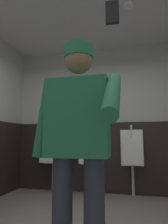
{
  "coord_description": "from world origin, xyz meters",
  "views": [
    {
      "loc": [
        0.53,
        -1.8,
        0.96
      ],
      "look_at": [
        0.09,
        0.12,
        1.25
      ],
      "focal_mm": 30.81,
      "sensor_mm": 36.0,
      "label": 1
    }
  ],
  "objects": [
    {
      "name": "urinal_right",
      "position": [
        0.59,
        1.74,
        0.78
      ],
      "size": [
        0.4,
        0.34,
        1.24
      ],
      "color": "white",
      "rests_on": "ground_plane"
    },
    {
      "name": "urinal_middle",
      "position": [
        -0.16,
        1.74,
        0.78
      ],
      "size": [
        0.4,
        0.34,
        1.24
      ],
      "color": "white",
      "rests_on": "ground_plane"
    },
    {
      "name": "downlight_far",
      "position": [
        0.59,
        0.66,
        2.78
      ],
      "size": [
        0.14,
        0.14,
        0.03
      ],
      "primitive_type": "cylinder",
      "color": "white"
    },
    {
      "name": "cell_phone",
      "position": [
        0.48,
        -0.99,
        1.54
      ],
      "size": [
        0.06,
        0.03,
        0.11
      ],
      "primitive_type": "cube",
      "rotation": [
        -0.03,
        0.0,
        0.03
      ],
      "color": "black"
    },
    {
      "name": "wall_back",
      "position": [
        0.0,
        1.96,
        1.4
      ],
      "size": [
        3.95,
        0.12,
        2.8
      ],
      "primitive_type": "cube",
      "color": "#B2B2AD",
      "rests_on": "ground_plane"
    },
    {
      "name": "wainscot_band_back",
      "position": [
        0.0,
        1.88,
        0.65
      ],
      "size": [
        3.35,
        0.03,
        1.29
      ],
      "primitive_type": "cube",
      "color": "black",
      "rests_on": "ground_plane"
    },
    {
      "name": "person",
      "position": [
        0.19,
        -0.49,
        0.97
      ],
      "size": [
        0.65,
        0.6,
        1.66
      ],
      "color": "#2D3342",
      "rests_on": "ground_plane"
    },
    {
      "name": "urinal_left",
      "position": [
        -0.91,
        1.74,
        0.78
      ],
      "size": [
        0.4,
        0.34,
        1.24
      ],
      "color": "white",
      "rests_on": "ground_plane"
    },
    {
      "name": "privacy_divider_panel",
      "position": [
        -0.53,
        1.67,
        0.95
      ],
      "size": [
        0.04,
        0.4,
        0.9
      ],
      "primitive_type": "cube",
      "color": "#4C4C51"
    }
  ]
}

